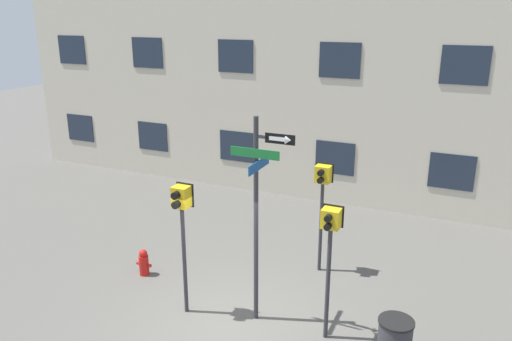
% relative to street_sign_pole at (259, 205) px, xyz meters
% --- Properties ---
extents(ground_plane, '(60.00, 60.00, 0.00)m').
position_rel_street_sign_pole_xyz_m(ground_plane, '(-0.41, -0.54, -2.44)').
color(ground_plane, '#595651').
extents(street_sign_pole, '(1.22, 0.88, 4.11)m').
position_rel_street_sign_pole_xyz_m(street_sign_pole, '(0.00, 0.00, 0.00)').
color(street_sign_pole, '#2D2D33').
rests_on(street_sign_pole, ground_plane).
extents(pedestrian_signal_left, '(0.37, 0.40, 2.74)m').
position_rel_street_sign_pole_xyz_m(pedestrian_signal_left, '(-1.45, -0.37, -0.28)').
color(pedestrian_signal_left, '#2D2D33').
rests_on(pedestrian_signal_left, ground_plane).
extents(pedestrian_signal_right, '(0.38, 0.40, 2.63)m').
position_rel_street_sign_pole_xyz_m(pedestrian_signal_right, '(1.39, -0.02, -0.39)').
color(pedestrian_signal_right, '#2D2D33').
rests_on(pedestrian_signal_right, ground_plane).
extents(pedestrian_signal_across, '(0.40, 0.40, 2.62)m').
position_rel_street_sign_pole_xyz_m(pedestrian_signal_across, '(0.51, 2.39, -0.36)').
color(pedestrian_signal_across, '#2D2D33').
rests_on(pedestrian_signal_across, ground_plane).
extents(fire_hydrant, '(0.38, 0.22, 0.63)m').
position_rel_street_sign_pole_xyz_m(fire_hydrant, '(-3.15, 0.51, -2.13)').
color(fire_hydrant, red).
rests_on(fire_hydrant, ground_plane).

